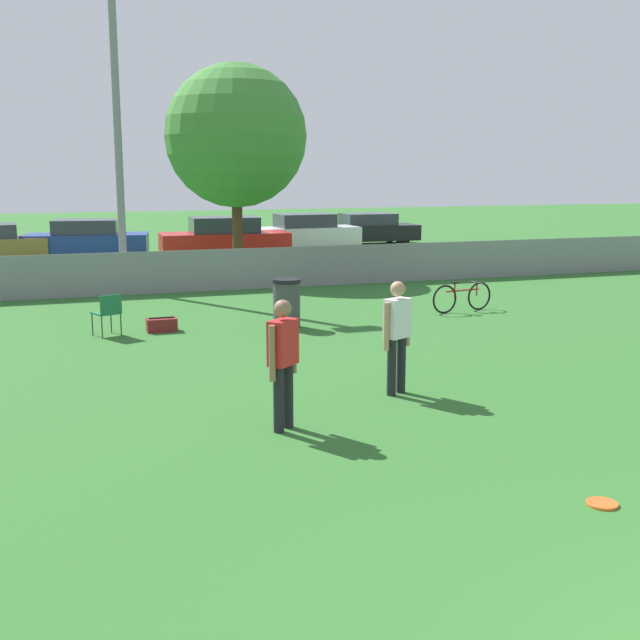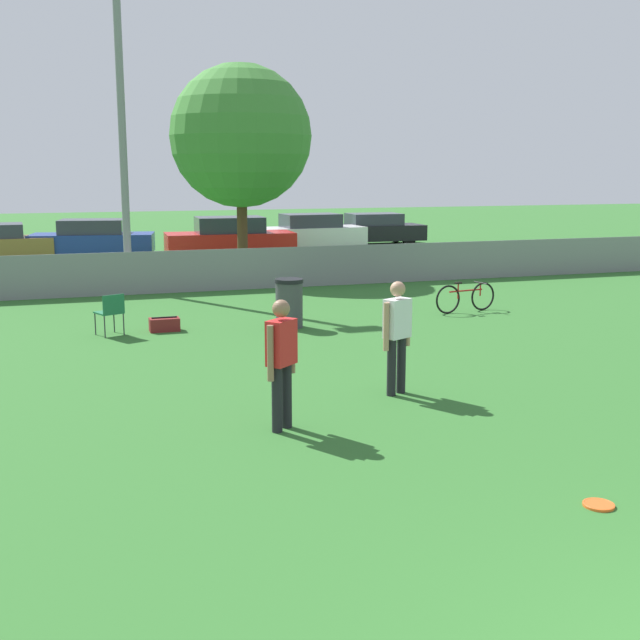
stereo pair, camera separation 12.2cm
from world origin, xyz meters
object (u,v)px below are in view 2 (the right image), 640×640
at_px(tree_near_pole, 241,136).
at_px(player_thrower_red, 281,356).
at_px(parked_car_dark, 374,229).
at_px(player_receiver_white, 397,330).
at_px(frisbee_disc, 599,505).
at_px(folding_chair_sideline, 111,311).
at_px(bicycle_sideline, 466,297).
at_px(trash_bin, 289,303).
at_px(parked_car_blue, 93,239).
at_px(gear_bag_sideline, 164,324).
at_px(parked_car_red, 230,239).
at_px(light_pole, 120,93).
at_px(parked_car_white, 311,232).

distance_m(tree_near_pole, player_thrower_red, 15.68).
bearing_deg(parked_car_dark, player_receiver_white, -110.10).
height_order(player_thrower_red, frisbee_disc, player_thrower_red).
height_order(folding_chair_sideline, bicycle_sideline, folding_chair_sideline).
height_order(player_thrower_red, trash_bin, player_thrower_red).
bearing_deg(parked_car_blue, bicycle_sideline, -51.88).
bearing_deg(gear_bag_sideline, parked_car_dark, 55.83).
height_order(folding_chair_sideline, parked_car_blue, parked_car_blue).
bearing_deg(frisbee_disc, gear_bag_sideline, 106.28).
bearing_deg(frisbee_disc, parked_car_blue, 98.52).
bearing_deg(parked_car_dark, parked_car_red, -153.46).
height_order(tree_near_pole, trash_bin, tree_near_pole).
xyz_separation_m(player_thrower_red, trash_bin, (1.87, 6.25, -0.43)).
distance_m(folding_chair_sideline, parked_car_dark, 20.13).
distance_m(light_pole, parked_car_blue, 9.53).
height_order(trash_bin, parked_car_white, parked_car_white).
xyz_separation_m(player_thrower_red, parked_car_red, (3.39, 19.40, -0.23)).
bearing_deg(parked_car_blue, player_thrower_red, -76.02).
bearing_deg(parked_car_blue, parked_car_white, 13.95).
distance_m(bicycle_sideline, parked_car_white, 14.73).
height_order(player_thrower_red, parked_car_blue, player_thrower_red).
distance_m(player_thrower_red, bicycle_sideline, 9.12).
bearing_deg(parked_car_dark, bicycle_sideline, -103.72).
bearing_deg(light_pole, parked_car_red, 58.97).
xyz_separation_m(player_receiver_white, parked_car_dark, (8.34, 21.68, -0.29)).
relative_size(parked_car_red, parked_car_dark, 1.10).
distance_m(bicycle_sideline, parked_car_blue, 16.01).
relative_size(parked_car_blue, parked_car_red, 0.98).
relative_size(folding_chair_sideline, parked_car_dark, 0.19).
height_order(light_pole, bicycle_sideline, light_pole).
bearing_deg(player_receiver_white, parked_car_blue, 73.49).
bearing_deg(bicycle_sideline, parked_car_red, 92.76).
xyz_separation_m(player_receiver_white, trash_bin, (-0.10, 5.22, -0.43)).
relative_size(frisbee_disc, parked_car_red, 0.06).
bearing_deg(player_thrower_red, tree_near_pole, 38.92).
distance_m(trash_bin, parked_car_blue, 14.98).
bearing_deg(parked_car_blue, light_pole, -75.97).
relative_size(bicycle_sideline, parked_car_dark, 0.38).
height_order(player_receiver_white, bicycle_sideline, player_receiver_white).
relative_size(player_receiver_white, parked_car_red, 0.35).
bearing_deg(bicycle_sideline, player_receiver_white, -135.60).
bearing_deg(player_receiver_white, parked_car_white, 49.98).
bearing_deg(trash_bin, bicycle_sideline, 6.28).
relative_size(light_pole, player_thrower_red, 5.30).
bearing_deg(parked_car_white, parked_car_red, -154.12).
xyz_separation_m(trash_bin, gear_bag_sideline, (-2.47, 0.39, -0.37)).
xyz_separation_m(bicycle_sideline, parked_car_red, (-2.74, 12.67, 0.36)).
xyz_separation_m(light_pole, tree_near_pole, (3.68, 2.62, -0.93)).
height_order(light_pole, parked_car_red, light_pole).
bearing_deg(frisbee_disc, trash_bin, 92.40).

